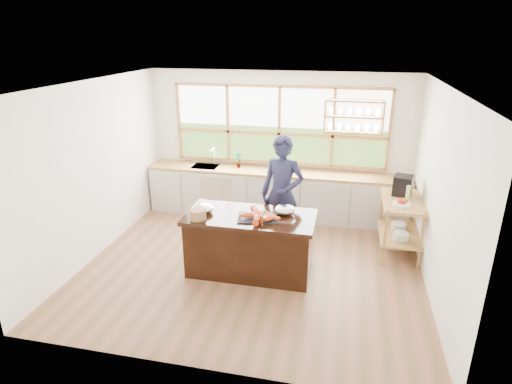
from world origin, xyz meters
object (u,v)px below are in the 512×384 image
(island, at_px, (250,243))
(wicker_basket, at_px, (198,214))
(espresso_machine, at_px, (403,185))
(cook, at_px, (282,195))

(island, bearing_deg, wicker_basket, -158.17)
(espresso_machine, distance_m, wicker_basket, 3.29)
(island, bearing_deg, espresso_machine, 31.20)
(island, distance_m, wicker_basket, 0.90)
(cook, xyz_separation_m, espresso_machine, (1.86, 0.52, 0.11))
(cook, bearing_deg, wicker_basket, -123.85)
(island, relative_size, cook, 0.98)
(island, distance_m, espresso_machine, 2.63)
(cook, bearing_deg, island, -102.94)
(wicker_basket, bearing_deg, cook, 46.83)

